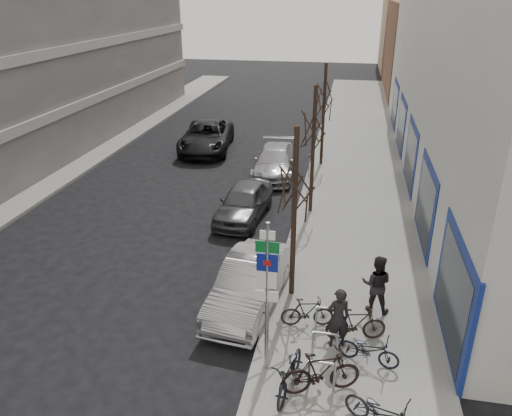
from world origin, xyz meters
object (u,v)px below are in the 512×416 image
at_px(pedestrian_far, 376,284).
at_px(bike_mid_inner, 307,312).
at_px(bike_far_curb, 382,410).
at_px(tree_near, 295,174).
at_px(meter_front, 275,278).
at_px(pedestrian_near, 338,318).
at_px(meter_back, 309,164).
at_px(bike_far_inner, 356,324).
at_px(parked_car_mid, 244,202).
at_px(bike_near_left, 290,370).
at_px(bike_near_right, 321,372).
at_px(bike_rack, 325,343).
at_px(lane_car, 206,137).
at_px(parked_car_front, 250,284).
at_px(tree_mid, 314,120).
at_px(tree_far, 325,91).
at_px(meter_mid, 296,207).
at_px(bike_mid_curb, 369,347).
at_px(parked_car_back, 275,162).
at_px(highway_sign_pole, 267,290).

bearing_deg(pedestrian_far, bike_mid_inner, 36.97).
bearing_deg(bike_far_curb, tree_near, 54.48).
distance_m(meter_front, pedestrian_near, 2.63).
height_order(tree_near, meter_back, tree_near).
bearing_deg(pedestrian_far, bike_far_inner, 76.16).
relative_size(bike_far_inner, pedestrian_near, 0.95).
xyz_separation_m(bike_far_inner, parked_car_mid, (-4.69, 7.49, 0.08)).
height_order(bike_near_left, bike_near_right, bike_near_right).
xyz_separation_m(meter_front, bike_near_right, (1.64, -3.56, -0.18)).
xyz_separation_m(bike_near_left, bike_mid_inner, (0.16, 2.55, -0.12)).
xyz_separation_m(tree_near, bike_mid_inner, (0.63, -1.58, -3.50)).
distance_m(parked_car_mid, pedestrian_far, 7.98).
relative_size(bike_rack, lane_car, 0.38).
bearing_deg(pedestrian_far, meter_back, -68.55).
bearing_deg(parked_car_front, pedestrian_far, 9.85).
height_order(bike_near_right, lane_car, lane_car).
relative_size(bike_rack, parked_car_mid, 0.52).
relative_size(tree_mid, parked_car_front, 1.20).
relative_size(tree_far, parked_car_front, 1.20).
distance_m(bike_near_left, pedestrian_near, 2.13).
bearing_deg(meter_mid, bike_rack, -78.20).
bearing_deg(tree_far, bike_mid_curb, -81.71).
bearing_deg(tree_near, bike_rack, -67.52).
relative_size(meter_front, bike_far_inner, 0.76).
relative_size(bike_rack, pedestrian_far, 1.23).
height_order(tree_mid, tree_far, same).
bearing_deg(meter_front, parked_car_mid, 110.57).
relative_size(bike_near_right, pedestrian_far, 1.05).
distance_m(tree_mid, bike_mid_curb, 10.22).
bearing_deg(pedestrian_far, parked_car_front, 9.61).
xyz_separation_m(meter_front, parked_car_mid, (-2.27, 6.04, -0.18)).
bearing_deg(parked_car_mid, bike_mid_curb, -54.24).
bearing_deg(parked_car_back, highway_sign_pole, -84.79).
relative_size(bike_mid_inner, pedestrian_near, 0.86).
distance_m(parked_car_front, lane_car, 16.46).
distance_m(tree_far, bike_near_right, 17.43).
distance_m(tree_far, bike_far_curb, 18.43).
distance_m(tree_near, bike_mid_inner, 3.89).
height_order(bike_mid_curb, bike_far_inner, bike_far_inner).
xyz_separation_m(tree_far, bike_mid_inner, (0.63, -14.58, -3.50)).
relative_size(bike_far_inner, pedestrian_far, 0.91).
height_order(tree_near, meter_front, tree_near).
bearing_deg(bike_far_curb, parked_car_mid, 53.84).
relative_size(meter_back, lane_car, 0.21).
distance_m(bike_near_right, parked_car_front, 4.14).
distance_m(bike_near_left, lane_car, 20.29).
height_order(bike_far_curb, bike_far_inner, bike_far_curb).
height_order(tree_near, bike_near_right, tree_near).
bearing_deg(meter_front, bike_mid_inner, -44.97).
xyz_separation_m(tree_mid, bike_near_right, (1.19, -10.56, -3.37)).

